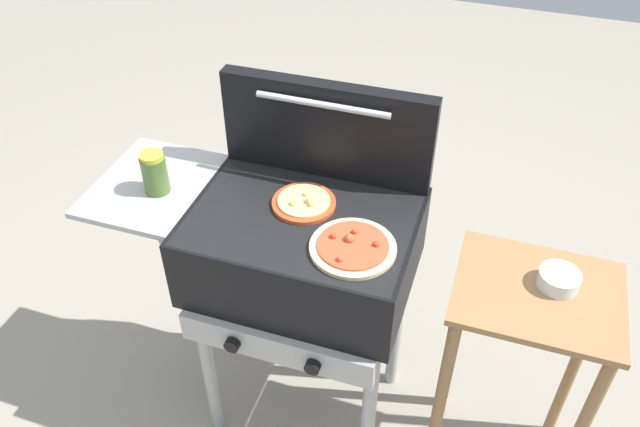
# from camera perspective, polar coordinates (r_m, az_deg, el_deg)

# --- Properties ---
(ground_plane) EXTENTS (8.00, 8.00, 0.00)m
(ground_plane) POSITION_cam_1_polar(r_m,az_deg,el_deg) (2.47, -1.15, -16.34)
(ground_plane) COLOR gray
(grill) EXTENTS (0.96, 0.53, 0.90)m
(grill) POSITION_cam_1_polar(r_m,az_deg,el_deg) (1.88, -1.89, -3.50)
(grill) COLOR black
(grill) RESTS_ON ground_plane
(grill_lid_open) EXTENTS (0.63, 0.08, 0.30)m
(grill_lid_open) POSITION_cam_1_polar(r_m,az_deg,el_deg) (1.86, 0.63, 7.46)
(grill_lid_open) COLOR black
(grill_lid_open) RESTS_ON grill
(pizza_cheese) EXTENTS (0.18, 0.18, 0.03)m
(pizza_cheese) POSITION_cam_1_polar(r_m,az_deg,el_deg) (1.82, -1.43, 1.00)
(pizza_cheese) COLOR #C64723
(pizza_cheese) RESTS_ON grill
(pizza_pepperoni) EXTENTS (0.23, 0.23, 0.04)m
(pizza_pepperoni) POSITION_cam_1_polar(r_m,az_deg,el_deg) (1.68, 2.94, -2.99)
(pizza_pepperoni) COLOR beige
(pizza_pepperoni) RESTS_ON grill
(sauce_jar) EXTENTS (0.07, 0.07, 0.13)m
(sauce_jar) POSITION_cam_1_polar(r_m,az_deg,el_deg) (1.90, -14.53, 3.52)
(sauce_jar) COLOR #4C6B2D
(sauce_jar) RESTS_ON grill
(prep_table) EXTENTS (0.44, 0.36, 0.82)m
(prep_table) POSITION_cam_1_polar(r_m,az_deg,el_deg) (1.96, 17.49, -11.38)
(prep_table) COLOR olive
(prep_table) RESTS_ON ground_plane
(topping_bowl_near) EXTENTS (0.11, 0.11, 0.04)m
(topping_bowl_near) POSITION_cam_1_polar(r_m,az_deg,el_deg) (1.81, 20.52, -5.56)
(topping_bowl_near) COLOR silver
(topping_bowl_near) RESTS_ON prep_table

